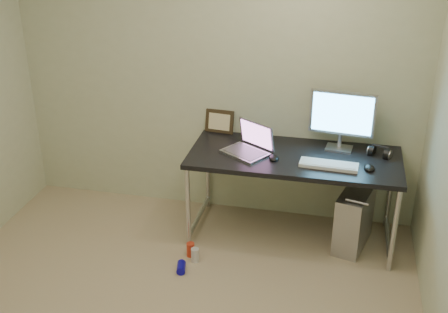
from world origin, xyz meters
TOP-DOWN VIEW (x-y plane):
  - wall_back at (0.00, 1.75)m, footprint 3.50×0.02m
  - desk at (0.73, 1.38)m, footprint 1.68×0.74m
  - tower_computer at (1.24, 1.35)m, footprint 0.33×0.52m
  - cable_a at (1.19, 1.70)m, footprint 0.01×0.16m
  - cable_b at (1.28, 1.68)m, footprint 0.02×0.11m
  - can_red at (-0.02, 0.90)m, footprint 0.08×0.08m
  - can_white at (0.04, 0.84)m, footprint 0.09×0.09m
  - can_blue at (-0.03, 0.69)m, footprint 0.09×0.13m
  - laptop at (0.37, 1.37)m, footprint 0.45×0.43m
  - monitor at (1.07, 1.59)m, footprint 0.52×0.18m
  - keyboard at (1.01, 1.24)m, footprint 0.45×0.17m
  - mouse_right at (1.31, 1.26)m, footprint 0.09×0.13m
  - mouse_left at (0.58, 1.28)m, footprint 0.09×0.13m
  - headphones at (1.39, 1.52)m, footprint 0.20×0.11m
  - picture_frame at (0.04, 1.73)m, footprint 0.26×0.10m
  - webcam at (0.29, 1.62)m, footprint 0.04×0.03m

SIDE VIEW (x-z plane):
  - can_blue at x=-0.03m, z-range 0.00..0.07m
  - can_white at x=0.04m, z-range 0.00..0.12m
  - can_red at x=-0.02m, z-range 0.00..0.12m
  - tower_computer at x=1.24m, z-range -0.01..0.51m
  - cable_b at x=1.28m, z-range 0.02..0.74m
  - cable_a at x=1.19m, z-range 0.06..0.74m
  - desk at x=0.73m, z-range 0.30..1.05m
  - keyboard at x=1.01m, z-range 0.75..0.78m
  - mouse_left at x=0.58m, z-range 0.75..0.79m
  - mouse_right at x=1.31m, z-range 0.75..0.79m
  - headphones at x=1.39m, z-range 0.72..0.84m
  - laptop at x=0.37m, z-range 0.69..0.93m
  - webcam at x=0.29m, z-range 0.78..0.88m
  - picture_frame at x=0.04m, z-range 0.75..0.95m
  - monitor at x=1.07m, z-range 0.79..1.28m
  - wall_back at x=0.00m, z-range 0.00..2.50m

